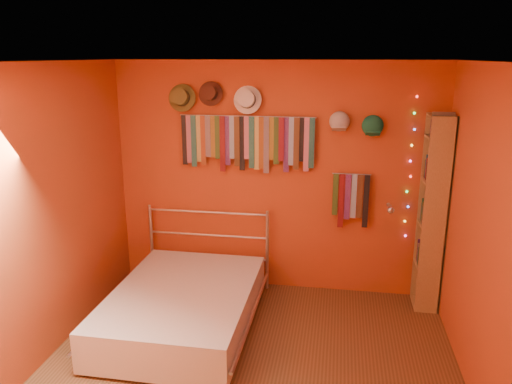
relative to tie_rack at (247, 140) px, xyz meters
The scene contains 16 objects.
ground 2.39m from the tie_rack, 80.00° to the right, with size 3.50×3.50×0.00m, color #54391D.
back_wall 0.52m from the tie_rack, 12.42° to the left, with size 3.50×0.02×2.50m, color #A8411B.
right_wall 2.68m from the tie_rack, 39.45° to the right, with size 0.02×3.50×2.50m, color #A8411B.
left_wall 2.26m from the tie_rack, 130.78° to the right, with size 0.02×3.50×2.50m, color #A8411B.
ceiling 1.90m from the tie_rack, 80.00° to the right, with size 3.50×3.50×0.02m, color white.
tie_rack is the anchor object (origin of this frame).
small_tie_rack 1.25m from the tie_rack, ahead, with size 0.40×0.03×0.59m.
fedora_olive 0.83m from the tie_rack, behind, with size 0.29×0.16×0.29m.
fedora_brown 0.62m from the tie_rack, behind, with size 0.26×0.14×0.25m.
fedora_white 0.43m from the tie_rack, 76.41° to the right, with size 0.29×0.16×0.29m.
cap_white 0.98m from the tie_rack, ahead, with size 0.19×0.24×0.19m.
cap_green 1.30m from the tie_rack, ahead, with size 0.20×0.25×0.20m.
fairy_lights 1.71m from the tie_rack, ahead, with size 0.05×0.02×1.48m.
reading_lamp 1.64m from the tie_rack, ahead, with size 0.07×0.31×0.09m.
bookshelf 2.07m from the tie_rack, ahead, with size 0.25×0.34×2.00m.
bed 1.82m from the tie_rack, 114.10° to the right, with size 1.39×1.90×0.91m.
Camera 1 is at (0.67, -3.45, 2.54)m, focal length 35.00 mm.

